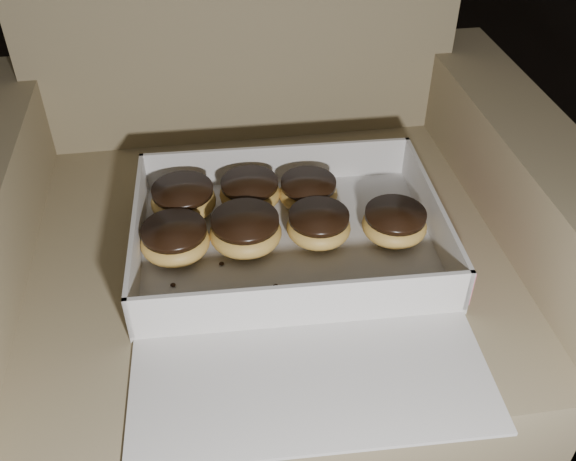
% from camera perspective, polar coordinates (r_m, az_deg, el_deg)
% --- Properties ---
extents(floor, '(4.50, 4.50, 0.00)m').
position_cam_1_polar(floor, '(1.20, -7.37, -16.28)').
color(floor, black).
rests_on(floor, ground).
extents(armchair, '(0.87, 0.74, 0.91)m').
position_cam_1_polar(armchair, '(1.03, -2.25, -3.58)').
color(armchair, '#827253').
rests_on(armchair, floor).
extents(bakery_box, '(0.42, 0.49, 0.07)m').
position_cam_1_polar(bakery_box, '(0.85, 0.56, -2.56)').
color(bakery_box, silver).
rests_on(bakery_box, armchair).
extents(donut_a, '(0.09, 0.09, 0.04)m').
position_cam_1_polar(donut_a, '(0.88, 2.73, 0.44)').
color(donut_a, '#ECB852').
rests_on(donut_a, bakery_box).
extents(donut_b, '(0.09, 0.09, 0.05)m').
position_cam_1_polar(donut_b, '(0.93, -9.27, 2.72)').
color(donut_b, '#ECB852').
rests_on(donut_b, bakery_box).
extents(donut_c, '(0.09, 0.09, 0.04)m').
position_cam_1_polar(donut_c, '(0.94, -3.41, 3.42)').
color(donut_c, '#ECB852').
rests_on(donut_c, bakery_box).
extents(donut_d, '(0.09, 0.09, 0.05)m').
position_cam_1_polar(donut_d, '(0.86, -10.00, -0.85)').
color(donut_d, '#ECB852').
rests_on(donut_d, bakery_box).
extents(donut_e, '(0.10, 0.10, 0.05)m').
position_cam_1_polar(donut_e, '(0.86, -3.80, -0.05)').
color(donut_e, '#ECB852').
rests_on(donut_e, bakery_box).
extents(donut_f, '(0.09, 0.09, 0.04)m').
position_cam_1_polar(donut_f, '(0.89, 9.44, 0.60)').
color(donut_f, '#ECB852').
rests_on(donut_f, bakery_box).
extents(donut_g, '(0.09, 0.09, 0.04)m').
position_cam_1_polar(donut_g, '(0.94, 1.81, 3.44)').
color(donut_g, '#ECB852').
rests_on(donut_g, bakery_box).
extents(crumb_a, '(0.01, 0.01, 0.00)m').
position_cam_1_polar(crumb_a, '(0.85, -5.93, -2.95)').
color(crumb_a, black).
rests_on(crumb_a, bakery_box).
extents(crumb_b, '(0.01, 0.01, 0.00)m').
position_cam_1_polar(crumb_b, '(0.81, -7.03, -5.96)').
color(crumb_b, black).
rests_on(crumb_b, bakery_box).
extents(crumb_c, '(0.01, 0.01, 0.00)m').
position_cam_1_polar(crumb_c, '(0.82, -1.10, -4.96)').
color(crumb_c, black).
rests_on(crumb_c, bakery_box).
extents(crumb_d, '(0.01, 0.01, 0.00)m').
position_cam_1_polar(crumb_d, '(0.83, -10.19, -4.78)').
color(crumb_d, black).
rests_on(crumb_d, bakery_box).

